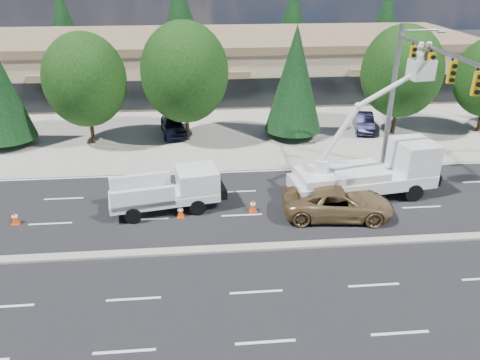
{
  "coord_description": "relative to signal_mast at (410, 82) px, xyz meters",
  "views": [
    {
      "loc": [
        -2.04,
        -18.51,
        12.51
      ],
      "look_at": [
        -0.15,
        2.57,
        2.4
      ],
      "focal_mm": 35.0,
      "sensor_mm": 36.0,
      "label": 1
    }
  ],
  "objects": [
    {
      "name": "ground",
      "position": [
        -10.03,
        -7.04,
        -6.06
      ],
      "size": [
        140.0,
        140.0,
        0.0
      ],
      "primitive_type": "plane",
      "color": "black",
      "rests_on": "ground"
    },
    {
      "name": "concrete_apron",
      "position": [
        -10.03,
        12.96,
        -6.05
      ],
      "size": [
        140.0,
        22.0,
        0.01
      ],
      "primitive_type": "cube",
      "color": "gray",
      "rests_on": "ground"
    },
    {
      "name": "road_median",
      "position": [
        -10.03,
        -7.04,
        -6.0
      ],
      "size": [
        120.0,
        0.55,
        0.12
      ],
      "primitive_type": "cube",
      "color": "gray",
      "rests_on": "ground"
    },
    {
      "name": "strip_mall",
      "position": [
        -10.03,
        22.93,
        -3.23
      ],
      "size": [
        50.4,
        15.4,
        5.5
      ],
      "color": "tan",
      "rests_on": "ground"
    },
    {
      "name": "tree_front_c",
      "position": [
        -20.03,
        7.96,
        -1.35
      ],
      "size": [
        5.8,
        5.8,
        8.04
      ],
      "color": "#332114",
      "rests_on": "ground"
    },
    {
      "name": "tree_front_d",
      "position": [
        -13.03,
        7.96,
        -0.96
      ],
      "size": [
        6.27,
        6.27,
        8.7
      ],
      "color": "#332114",
      "rests_on": "ground"
    },
    {
      "name": "tree_front_e",
      "position": [
        -5.03,
        7.96,
        -1.56
      ],
      "size": [
        4.25,
        4.25,
        8.38
      ],
      "color": "#332114",
      "rests_on": "ground"
    },
    {
      "name": "tree_front_f",
      "position": [
        2.97,
        7.96,
        -1.21
      ],
      "size": [
        5.97,
        5.97,
        8.28
      ],
      "color": "#332114",
      "rests_on": "ground"
    },
    {
      "name": "tree_back_a",
      "position": [
        -28.03,
        34.96,
        -0.89
      ],
      "size": [
        4.89,
        4.89,
        9.64
      ],
      "color": "#332114",
      "rests_on": "ground"
    },
    {
      "name": "tree_back_b",
      "position": [
        -14.03,
        34.96,
        0.06
      ],
      "size": [
        5.79,
        5.79,
        11.41
      ],
      "color": "#332114",
      "rests_on": "ground"
    },
    {
      "name": "tree_back_c",
      "position": [
        -0.03,
        34.96,
        -0.67
      ],
      "size": [
        5.09,
        5.09,
        10.04
      ],
      "color": "#332114",
      "rests_on": "ground"
    },
    {
      "name": "tree_back_d",
      "position": [
        11.97,
        34.96,
        -0.94
      ],
      "size": [
        4.84,
        4.84,
        9.54
      ],
      "color": "#332114",
      "rests_on": "ground"
    },
    {
      "name": "signal_mast",
      "position": [
        0.0,
        0.0,
        0.0
      ],
      "size": [
        2.76,
        10.16,
        9.0
      ],
      "color": "gray",
      "rests_on": "ground"
    },
    {
      "name": "utility_pickup",
      "position": [
        -13.74,
        -2.77,
        -5.14
      ],
      "size": [
        6.09,
        3.12,
        2.22
      ],
      "rotation": [
        0.0,
        0.0,
        0.18
      ],
      "color": "white",
      "rests_on": "ground"
    },
    {
      "name": "bucket_truck",
      "position": [
        -2.25,
        -2.2,
        -4.2
      ],
      "size": [
        8.49,
        3.65,
        8.62
      ],
      "rotation": [
        0.0,
        0.0,
        0.15
      ],
      "color": "white",
      "rests_on": "ground"
    },
    {
      "name": "traffic_cone_a",
      "position": [
        -21.81,
        -3.66,
        -5.72
      ],
      "size": [
        0.4,
        0.4,
        0.7
      ],
      "color": "#F53F07",
      "rests_on": "ground"
    },
    {
      "name": "traffic_cone_b",
      "position": [
        -13.29,
        -3.7,
        -5.72
      ],
      "size": [
        0.4,
        0.4,
        0.7
      ],
      "color": "#F53F07",
      "rests_on": "ground"
    },
    {
      "name": "traffic_cone_c",
      "position": [
        -9.39,
        -3.43,
        -5.72
      ],
      "size": [
        0.4,
        0.4,
        0.7
      ],
      "color": "#F53F07",
      "rests_on": "ground"
    },
    {
      "name": "traffic_cone_d",
      "position": [
        -3.56,
        -3.59,
        -5.72
      ],
      "size": [
        0.4,
        0.4,
        0.7
      ],
      "color": "#F53F07",
      "rests_on": "ground"
    },
    {
      "name": "minivan",
      "position": [
        -4.98,
        -4.34,
        -5.25
      ],
      "size": [
        6.05,
        3.28,
        1.61
      ],
      "primitive_type": "imported",
      "rotation": [
        0.0,
        0.0,
        1.46
      ],
      "color": "olive",
      "rests_on": "ground"
    },
    {
      "name": "parked_car_west",
      "position": [
        -14.17,
        9.27,
        -5.32
      ],
      "size": [
        2.39,
        4.52,
        1.46
      ],
      "primitive_type": "imported",
      "rotation": [
        0.0,
        0.0,
        0.16
      ],
      "color": "black",
      "rests_on": "ground"
    },
    {
      "name": "parked_car_east",
      "position": [
        0.9,
        8.96,
        -5.39
      ],
      "size": [
        2.26,
        4.23,
        1.32
      ],
      "primitive_type": "imported",
      "rotation": [
        0.0,
        0.0,
        -0.23
      ],
      "color": "black",
      "rests_on": "ground"
    }
  ]
}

